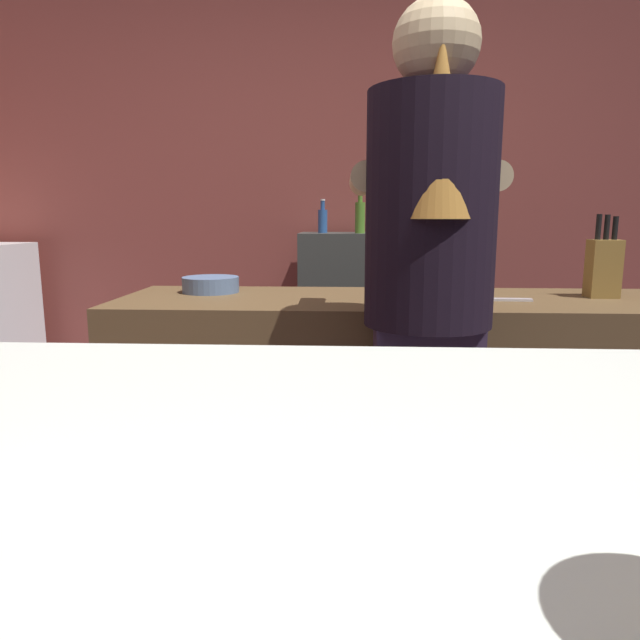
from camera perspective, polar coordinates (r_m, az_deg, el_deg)
wall_back at (r=3.53m, az=1.35°, el=12.69°), size 5.20×0.10×2.70m
prep_counter at (r=2.14m, az=9.59°, el=-10.13°), size 2.10×0.60×0.92m
back_shelf at (r=3.31m, az=4.91°, el=-1.04°), size 0.79×0.36×1.11m
bartender at (r=1.56m, az=10.67°, el=2.85°), size 0.42×0.51×1.73m
knife_block at (r=2.23m, az=26.26°, el=4.75°), size 0.10×0.08×0.29m
mixing_bowl at (r=2.18m, az=-10.78°, el=3.47°), size 0.21×0.21×0.06m
chefs_knife at (r=2.02m, az=16.98°, el=1.97°), size 0.24×0.04×0.01m
bottle_olive_oil at (r=3.26m, az=9.61°, el=9.80°), size 0.05×0.05×0.19m
bottle_vinegar at (r=3.22m, az=0.27°, el=9.89°), size 0.05×0.05×0.18m
bottle_hot_sauce at (r=3.15m, az=3.99°, el=10.25°), size 0.05×0.05×0.24m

